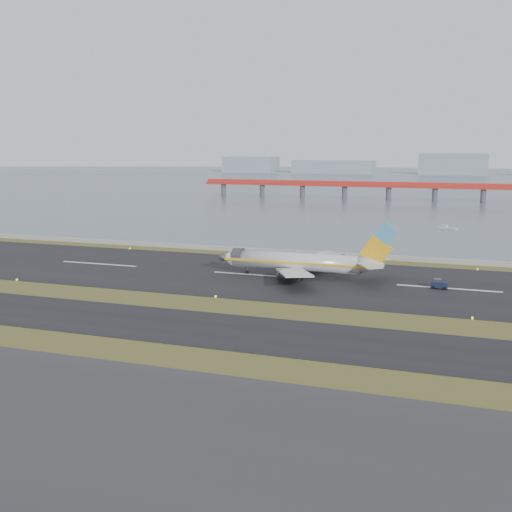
{
  "coord_description": "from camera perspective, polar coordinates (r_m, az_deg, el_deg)",
  "views": [
    {
      "loc": [
        46.24,
        -98.42,
        27.12
      ],
      "look_at": [
        2.69,
        22.0,
        5.69
      ],
      "focal_mm": 45.0,
      "sensor_mm": 36.0,
      "label": 1
    }
  ],
  "objects": [
    {
      "name": "far_shoreline",
      "position": [
        719.46,
        17.42,
        7.4
      ],
      "size": [
        1400.0,
        80.0,
        60.5
      ],
      "color": "#84949D",
      "rests_on": "ground"
    },
    {
      "name": "workboat_near",
      "position": [
        228.59,
        16.66,
        2.41
      ],
      "size": [
        6.47,
        4.34,
        1.51
      ],
      "rotation": [
        0.0,
        0.0,
        -0.42
      ],
      "color": "#B8B8BD",
      "rests_on": "ground"
    },
    {
      "name": "red_pier",
      "position": [
        349.96,
        15.63,
        5.91
      ],
      "size": [
        260.0,
        5.0,
        10.2
      ],
      "color": "red",
      "rests_on": "ground"
    },
    {
      "name": "ground",
      "position": [
        112.07,
        -5.14,
        -4.54
      ],
      "size": [
        1000.0,
        1000.0,
        0.0
      ],
      "primitive_type": "plane",
      "color": "#3B4C1B",
      "rests_on": "ground"
    },
    {
      "name": "taxiway_strip",
      "position": [
        101.68,
        -8.01,
        -6.03
      ],
      "size": [
        1000.0,
        18.0,
        0.1
      ],
      "primitive_type": "cube",
      "color": "black",
      "rests_on": "ground"
    },
    {
      "name": "runway_strip",
      "position": [
        139.15,
        0.08,
        -1.72
      ],
      "size": [
        1000.0,
        45.0,
        0.1
      ],
      "primitive_type": "cube",
      "color": "black",
      "rests_on": "ground"
    },
    {
      "name": "pushback_tug",
      "position": [
        130.56,
        15.97,
        -2.42
      ],
      "size": [
        3.23,
        2.03,
        2.01
      ],
      "rotation": [
        0.0,
        0.0,
        -0.06
      ],
      "color": "#131B36",
      "rests_on": "ground"
    },
    {
      "name": "airliner",
      "position": [
        135.88,
        4.14,
        -0.55
      ],
      "size": [
        38.52,
        32.89,
        12.8
      ],
      "color": "silver",
      "rests_on": "ground"
    },
    {
      "name": "bay_water",
      "position": [
        560.98,
        15.23,
        6.4
      ],
      "size": [
        1400.0,
        800.0,
        1.3
      ],
      "primitive_type": "cube",
      "color": "#4C606D",
      "rests_on": "ground"
    },
    {
      "name": "seawall",
      "position": [
        167.16,
        3.56,
        0.32
      ],
      "size": [
        1000.0,
        2.5,
        1.0
      ],
      "primitive_type": "cube",
      "color": "gray",
      "rests_on": "ground"
    }
  ]
}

